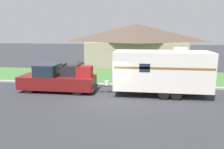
# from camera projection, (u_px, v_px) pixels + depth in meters

# --- Properties ---
(ground_plane) EXTENTS (120.00, 120.00, 0.00)m
(ground_plane) POSITION_uv_depth(u_px,v_px,m) (108.00, 99.00, 14.61)
(ground_plane) COLOR #2D2D33
(curb_strip) EXTENTS (80.00, 0.30, 0.14)m
(curb_strip) POSITION_uv_depth(u_px,v_px,m) (115.00, 85.00, 18.23)
(curb_strip) COLOR #999993
(curb_strip) RESTS_ON ground_plane
(lawn_strip) EXTENTS (80.00, 7.00, 0.03)m
(lawn_strip) POSITION_uv_depth(u_px,v_px,m) (119.00, 76.00, 21.79)
(lawn_strip) COLOR #3D6B33
(lawn_strip) RESTS_ON ground_plane
(house_across_street) EXTENTS (12.98, 6.62, 5.34)m
(house_across_street) POSITION_uv_depth(u_px,v_px,m) (136.00, 45.00, 27.74)
(house_across_street) COLOR gray
(house_across_street) RESTS_ON ground_plane
(pickup_truck) EXTENTS (5.74, 2.01, 2.11)m
(pickup_truck) POSITION_uv_depth(u_px,v_px,m) (58.00, 79.00, 16.42)
(pickup_truck) COLOR black
(pickup_truck) RESTS_ON ground_plane
(travel_trailer) EXTENTS (7.89, 2.35, 3.40)m
(travel_trailer) POSITION_uv_depth(u_px,v_px,m) (162.00, 70.00, 15.23)
(travel_trailer) COLOR black
(travel_trailer) RESTS_ON ground_plane
(mailbox) EXTENTS (0.48, 0.20, 1.27)m
(mailbox) POSITION_uv_depth(u_px,v_px,m) (208.00, 74.00, 18.10)
(mailbox) COLOR brown
(mailbox) RESTS_ON ground_plane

